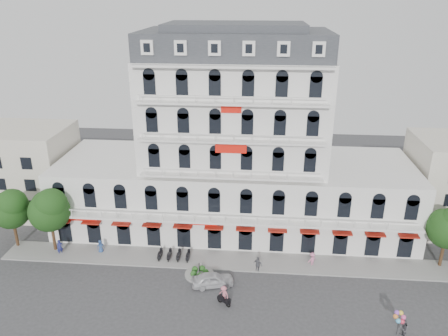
% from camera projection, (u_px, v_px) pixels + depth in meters
% --- Properties ---
extents(ground, '(120.00, 120.00, 0.00)m').
position_uv_depth(ground, '(222.00, 314.00, 42.28)').
color(ground, '#38383A').
rests_on(ground, ground).
extents(sidewalk, '(53.00, 4.00, 0.16)m').
position_uv_depth(sidewalk, '(229.00, 260.00, 50.57)').
color(sidewalk, gray).
rests_on(sidewalk, ground).
extents(main_building, '(45.00, 15.00, 25.80)m').
position_uv_depth(main_building, '(234.00, 154.00, 55.21)').
color(main_building, silver).
rests_on(main_building, ground).
extents(flank_building_west, '(14.00, 10.00, 12.00)m').
position_uv_depth(flank_building_west, '(21.00, 170.00, 60.90)').
color(flank_building_west, beige).
rests_on(flank_building_west, ground).
extents(traffic_island, '(3.20, 3.20, 1.60)m').
position_uv_depth(traffic_island, '(199.00, 273.00, 47.97)').
color(traffic_island, gray).
rests_on(traffic_island, ground).
extents(parked_scooter_row, '(4.40, 1.80, 1.10)m').
position_uv_depth(parked_scooter_row, '(174.00, 259.00, 50.92)').
color(parked_scooter_row, black).
rests_on(parked_scooter_row, ground).
extents(tree_west_outer, '(4.50, 4.48, 7.76)m').
position_uv_depth(tree_west_outer, '(11.00, 207.00, 51.56)').
color(tree_west_outer, '#382314').
rests_on(tree_west_outer, ground).
extents(tree_west_inner, '(4.76, 4.76, 8.25)m').
position_uv_depth(tree_west_inner, '(49.00, 208.00, 50.58)').
color(tree_west_inner, '#382314').
rests_on(tree_west_inner, ground).
extents(parked_car, '(4.75, 2.80, 1.52)m').
position_uv_depth(parked_car, '(213.00, 279.00, 46.10)').
color(parked_car, silver).
rests_on(parked_car, ground).
extents(rider_center, '(1.44, 1.17, 2.19)m').
position_uv_depth(rider_center, '(224.00, 295.00, 43.12)').
color(rider_center, black).
rests_on(rider_center, ground).
extents(pedestrian_left, '(0.98, 0.90, 1.68)m').
position_uv_depth(pedestrian_left, '(101.00, 246.00, 51.96)').
color(pedestrian_left, '#2B4982').
rests_on(pedestrian_left, ground).
extents(pedestrian_mid, '(1.21, 1.02, 1.95)m').
position_uv_depth(pedestrian_mid, '(258.00, 265.00, 48.27)').
color(pedestrian_mid, '#5C5D64').
rests_on(pedestrian_mid, ground).
extents(pedestrian_right, '(1.27, 1.15, 1.71)m').
position_uv_depth(pedestrian_right, '(312.00, 259.00, 49.42)').
color(pedestrian_right, '#D06E97').
rests_on(pedestrian_right, ground).
extents(pedestrian_far, '(0.83, 0.80, 1.91)m').
position_uv_depth(pedestrian_far, '(60.00, 247.00, 51.56)').
color(pedestrian_far, navy).
rests_on(pedestrian_far, ground).
extents(balloon_vendor, '(1.33, 1.28, 2.45)m').
position_uv_depth(balloon_vendor, '(402.00, 325.00, 39.03)').
color(balloon_vendor, '#4F4E55').
rests_on(balloon_vendor, ground).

